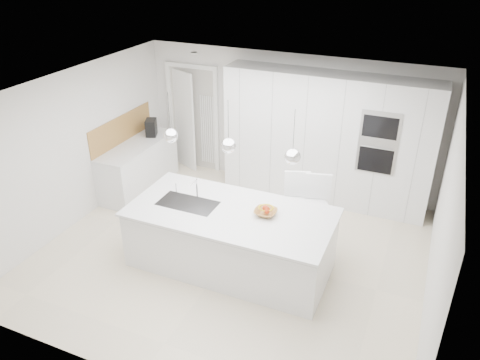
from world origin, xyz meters
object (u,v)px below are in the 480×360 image
at_px(espresso_machine, 151,127).
at_px(bar_stool_left, 292,213).
at_px(fruit_bowl, 266,212).
at_px(island_base, 230,241).
at_px(bar_stool_right, 313,216).

height_order(espresso_machine, bar_stool_left, same).
bearing_deg(espresso_machine, fruit_bowl, -55.82).
xyz_separation_m(espresso_machine, bar_stool_left, (3.19, -1.18, -0.45)).
xyz_separation_m(island_base, bar_stool_right, (0.97, 0.86, 0.17)).
xyz_separation_m(island_base, fruit_bowl, (0.47, 0.15, 0.51)).
height_order(island_base, fruit_bowl, fruit_bowl).
relative_size(island_base, bar_stool_right, 2.32).
height_order(fruit_bowl, bar_stool_left, bar_stool_left).
height_order(bar_stool_left, bar_stool_right, same).
distance_m(island_base, espresso_machine, 3.28).
bearing_deg(bar_stool_left, espresso_machine, 140.31).
bearing_deg(fruit_bowl, espresso_machine, 148.51).
bearing_deg(island_base, bar_stool_right, 41.58).
xyz_separation_m(fruit_bowl, bar_stool_right, (0.50, 0.71, -0.33)).
relative_size(island_base, espresso_machine, 9.02).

